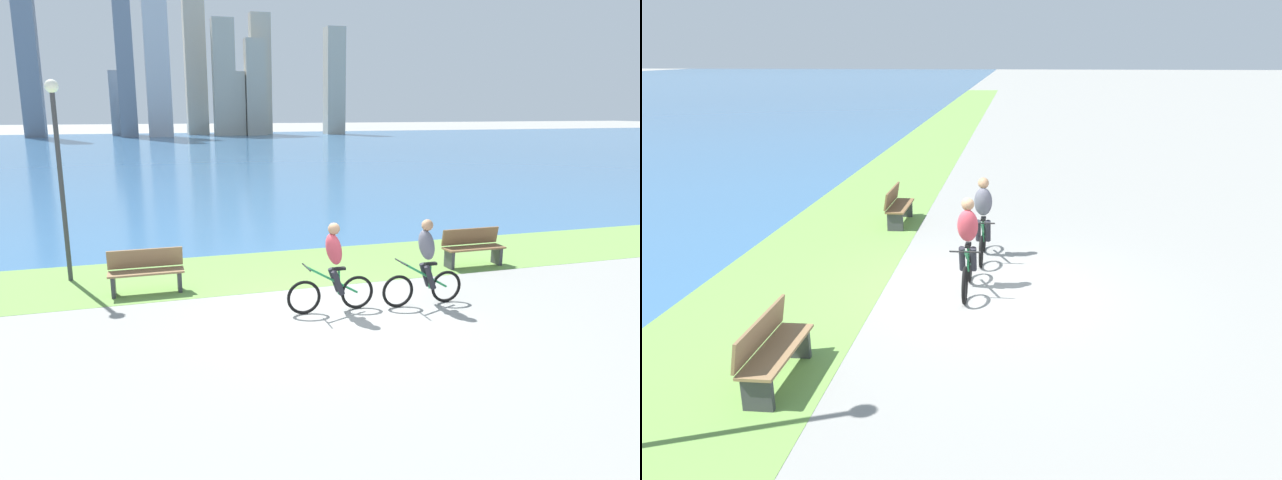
% 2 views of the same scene
% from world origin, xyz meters
% --- Properties ---
extents(ground_plane, '(300.00, 300.00, 0.00)m').
position_xyz_m(ground_plane, '(0.00, 0.00, 0.00)').
color(ground_plane, gray).
extents(grass_strip_bayside, '(120.00, 3.34, 0.01)m').
position_xyz_m(grass_strip_bayside, '(0.00, 3.43, 0.00)').
color(grass_strip_bayside, '#6B9947').
rests_on(grass_strip_bayside, ground).
extents(cyclist_lead, '(1.69, 0.52, 1.68)m').
position_xyz_m(cyclist_lead, '(-0.01, 0.27, 0.84)').
color(cyclist_lead, black).
rests_on(cyclist_lead, ground).
extents(cyclist_trailing, '(1.66, 0.52, 1.68)m').
position_xyz_m(cyclist_trailing, '(1.79, 0.11, 0.84)').
color(cyclist_trailing, black).
rests_on(cyclist_trailing, ground).
extents(bench_near_path, '(1.50, 0.47, 0.90)m').
position_xyz_m(bench_near_path, '(-3.31, 2.47, 0.45)').
color(bench_near_path, olive).
rests_on(bench_near_path, ground).
extents(bench_far_along_path, '(1.50, 0.47, 0.90)m').
position_xyz_m(bench_far_along_path, '(4.23, 2.34, 0.45)').
color(bench_far_along_path, brown).
rests_on(bench_far_along_path, ground).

